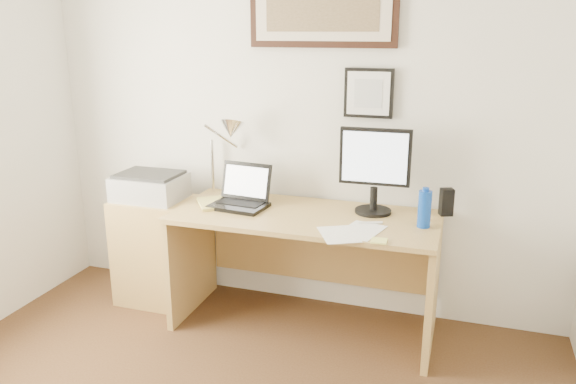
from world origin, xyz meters
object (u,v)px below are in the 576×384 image
at_px(desk, 308,246).
at_px(water_bottle, 424,209).
at_px(side_cabinet, 157,250).
at_px(printer, 150,186).
at_px(lcd_monitor, 375,167).
at_px(laptop, 241,197).
at_px(book, 199,205).

bearing_deg(desk, water_bottle, -7.42).
bearing_deg(desk, side_cabinet, -178.11).
bearing_deg(side_cabinet, printer, 172.05).
bearing_deg(desk, lcd_monitor, 9.85).
bearing_deg(water_bottle, laptop, 177.47).
height_order(desk, lcd_monitor, lcd_monitor).
bearing_deg(laptop, side_cabinet, 179.44).
relative_size(laptop, lcd_monitor, 0.70).
bearing_deg(printer, lcd_monitor, 3.85).
distance_m(book, lcd_monitor, 1.12).
height_order(desk, laptop, laptop).
bearing_deg(desk, laptop, -174.47).
bearing_deg(book, printer, 166.18).
height_order(book, lcd_monitor, lcd_monitor).
relative_size(lcd_monitor, printer, 1.18).
bearing_deg(printer, desk, 1.69).
xyz_separation_m(desk, printer, (-1.09, -0.03, 0.30)).
height_order(side_cabinet, laptop, laptop).
xyz_separation_m(side_cabinet, laptop, (0.64, -0.01, 0.44)).
bearing_deg(laptop, desk, 5.53).
distance_m(water_bottle, desk, 0.79).
height_order(book, desk, book).
height_order(desk, printer, printer).
bearing_deg(printer, book, -13.82).
bearing_deg(book, water_bottle, 1.74).
xyz_separation_m(book, printer, (-0.41, 0.10, 0.06)).
relative_size(water_bottle, desk, 0.13).
distance_m(desk, printer, 1.13).
bearing_deg(printer, side_cabinet, -7.95).
xyz_separation_m(side_cabinet, water_bottle, (1.77, -0.06, 0.49)).
bearing_deg(lcd_monitor, printer, -176.15).
height_order(water_bottle, lcd_monitor, lcd_monitor).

